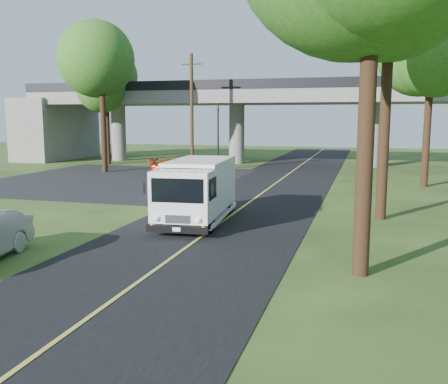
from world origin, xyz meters
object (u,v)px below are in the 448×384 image
at_px(traffic_signal, 218,130).
at_px(step_van, 197,189).
at_px(tree_right_far, 436,47).
at_px(pedestrian, 168,187).
at_px(utility_pole, 192,112).
at_px(red_sedan, 182,168).
at_px(tree_left_far, 107,80).
at_px(tree_left_lot, 103,68).

height_order(traffic_signal, step_van, traffic_signal).
xyz_separation_m(tree_right_far, pedestrian, (-13.01, -9.76, -7.48)).
distance_m(utility_pole, tree_right_far, 17.61).
xyz_separation_m(red_sedan, pedestrian, (3.23, -10.40, 0.16)).
xyz_separation_m(utility_pole, step_van, (6.51, -17.70, -3.23)).
xyz_separation_m(tree_right_far, tree_left_far, (-26.00, 8.00, -0.85)).
height_order(tree_right_far, red_sedan, tree_right_far).
bearing_deg(utility_pole, tree_left_far, 157.57).
bearing_deg(pedestrian, step_van, 135.85).
distance_m(tree_right_far, pedestrian, 17.90).
bearing_deg(tree_left_lot, red_sedan, -11.33).
bearing_deg(tree_left_far, pedestrian, -53.80).
bearing_deg(red_sedan, pedestrian, -169.14).
xyz_separation_m(tree_left_lot, pedestrian, (9.99, -11.76, -7.08)).
bearing_deg(step_van, tree_left_lot, 124.71).
bearing_deg(tree_left_far, tree_right_far, -17.10).
xyz_separation_m(traffic_signal, pedestrian, (2.20, -15.92, -2.38)).
bearing_deg(tree_right_far, tree_left_lot, 175.03).
bearing_deg(traffic_signal, tree_left_lot, -151.89).
bearing_deg(traffic_signal, tree_right_far, -22.07).
bearing_deg(step_van, utility_pole, 105.41).
height_order(tree_right_far, tree_left_lot, tree_right_far).
bearing_deg(traffic_signal, tree_left_far, 170.35).
relative_size(tree_left_lot, red_sedan, 2.29).
distance_m(traffic_signal, tree_right_far, 17.18).
bearing_deg(tree_left_far, step_van, -53.73).
relative_size(step_van, pedestrian, 3.74).
height_order(utility_pole, tree_right_far, tree_right_far).
relative_size(tree_right_far, tree_left_lot, 1.05).
distance_m(red_sedan, pedestrian, 10.89).
height_order(tree_right_far, pedestrian, tree_right_far).
relative_size(traffic_signal, red_sedan, 1.13).
bearing_deg(step_van, tree_right_far, 48.24).
height_order(utility_pole, pedestrian, utility_pole).
height_order(traffic_signal, utility_pole, utility_pole).
relative_size(utility_pole, step_van, 1.46).
relative_size(tree_left_far, red_sedan, 2.16).
height_order(tree_left_lot, step_van, tree_left_lot).
distance_m(traffic_signal, utility_pole, 2.86).
relative_size(traffic_signal, tree_left_lot, 0.50).
xyz_separation_m(tree_right_far, tree_left_lot, (-23.00, 2.00, -0.40)).
bearing_deg(pedestrian, tree_left_lot, -40.41).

